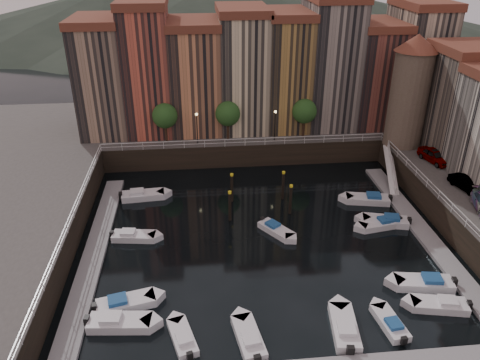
{
  "coord_description": "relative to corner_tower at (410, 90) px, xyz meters",
  "views": [
    {
      "loc": [
        -6.11,
        -38.78,
        26.42
      ],
      "look_at": [
        -1.84,
        4.0,
        4.3
      ],
      "focal_mm": 35.0,
      "sensor_mm": 36.0,
      "label": 1
    }
  ],
  "objects": [
    {
      "name": "far_terrace",
      "position": [
        -16.69,
        9.0,
        0.76
      ],
      "size": [
        48.7,
        10.3,
        17.5
      ],
      "color": "#95775F",
      "rests_on": "quay_far"
    },
    {
      "name": "car_b",
      "position": [
        1.74,
        -12.71,
        -6.51
      ],
      "size": [
        2.41,
        4.41,
        1.38
      ],
      "primitive_type": "imported",
      "rotation": [
        0.0,
        0.0,
        0.24
      ],
      "color": "gray",
      "rests_on": "quay_right"
    },
    {
      "name": "quay_far",
      "position": [
        -20.0,
        11.5,
        -8.69
      ],
      "size": [
        80.0,
        20.0,
        3.0
      ],
      "primitive_type": "cube",
      "color": "black",
      "rests_on": "ground"
    },
    {
      "name": "boat_right_3",
      "position": [
        -7.61,
        -14.18,
        -9.84
      ],
      "size": [
        4.71,
        2.4,
        1.06
      ],
      "rotation": [
        0.0,
        0.0,
        3.32
      ],
      "color": "silver",
      "rests_on": "ground"
    },
    {
      "name": "boat_near_2",
      "position": [
        -15.67,
        -28.01,
        -9.8
      ],
      "size": [
        2.43,
        5.15,
        1.16
      ],
      "rotation": [
        0.0,
        0.0,
        1.44
      ],
      "color": "silver",
      "rests_on": "ground"
    },
    {
      "name": "street_lamps",
      "position": [
        -21.0,
        2.7,
        -4.3
      ],
      "size": [
        10.36,
        0.36,
        4.18
      ],
      "color": "black",
      "rests_on": "quay_far"
    },
    {
      "name": "ground",
      "position": [
        -20.0,
        -14.5,
        -10.19
      ],
      "size": [
        200.0,
        200.0,
        0.0
      ],
      "primitive_type": "plane",
      "color": "black",
      "rests_on": "ground"
    },
    {
      "name": "boat_left_4",
      "position": [
        -32.64,
        -5.64,
        -9.8
      ],
      "size": [
        5.16,
        2.25,
        1.17
      ],
      "rotation": [
        0.0,
        0.0,
        0.08
      ],
      "color": "silver",
      "rests_on": "ground"
    },
    {
      "name": "boat_right_1",
      "position": [
        -7.29,
        -23.61,
        -9.8
      ],
      "size": [
        5.25,
        2.6,
        1.18
      ],
      "rotation": [
        0.0,
        0.0,
        2.98
      ],
      "color": "silver",
      "rests_on": "ground"
    },
    {
      "name": "boat_right_2",
      "position": [
        -6.83,
        -13.7,
        -9.82
      ],
      "size": [
        5.0,
        2.88,
        1.12
      ],
      "rotation": [
        0.0,
        0.0,
        2.88
      ],
      "color": "silver",
      "rests_on": "ground"
    },
    {
      "name": "gangway",
      "position": [
        -2.9,
        -4.5,
        -8.28
      ],
      "size": [
        2.78,
        8.32,
        3.73
      ],
      "color": "white",
      "rests_on": "ground"
    },
    {
      "name": "dock_right",
      "position": [
        -3.8,
        -15.5,
        -10.02
      ],
      "size": [
        2.0,
        28.0,
        0.35
      ],
      "primitive_type": "cube",
      "color": "gray",
      "rests_on": "ground"
    },
    {
      "name": "boat_extra_942",
      "position": [
        -18.57,
        -14.08,
        -9.86
      ],
      "size": [
        3.58,
        4.17,
        0.98
      ],
      "rotation": [
        0.0,
        0.0,
        5.33
      ],
      "color": "silver",
      "rests_on": "ground"
    },
    {
      "name": "boat_left_0",
      "position": [
        -32.71,
        -25.74,
        -9.8
      ],
      "size": [
        5.17,
        2.29,
        1.17
      ],
      "rotation": [
        0.0,
        0.0,
        -0.1
      ],
      "color": "silver",
      "rests_on": "ground"
    },
    {
      "name": "boat_right_4",
      "position": [
        -7.1,
        -9.08,
        -9.8
      ],
      "size": [
        5.18,
        2.74,
        1.16
      ],
      "rotation": [
        0.0,
        0.0,
        2.94
      ],
      "color": "silver",
      "rests_on": "ground"
    },
    {
      "name": "boat_near_1",
      "position": [
        -22.96,
        -28.28,
        -9.83
      ],
      "size": [
        2.35,
        4.75,
        1.07
      ],
      "rotation": [
        0.0,
        0.0,
        1.73
      ],
      "color": "silver",
      "rests_on": "ground"
    },
    {
      "name": "boat_left_2",
      "position": [
        -32.82,
        -13.88,
        -9.85
      ],
      "size": [
        4.58,
        2.19,
        1.03
      ],
      "rotation": [
        0.0,
        0.0,
        -0.14
      ],
      "color": "silver",
      "rests_on": "ground"
    },
    {
      "name": "dock_left",
      "position": [
        -36.2,
        -15.5,
        -10.02
      ],
      "size": [
        2.0,
        28.0,
        0.35
      ],
      "primitive_type": "cube",
      "color": "gray",
      "rests_on": "ground"
    },
    {
      "name": "car_a",
      "position": [
        1.62,
        -5.76,
        -6.42
      ],
      "size": [
        2.9,
        4.87,
        1.55
      ],
      "primitive_type": "imported",
      "rotation": [
        0.0,
        0.0,
        0.25
      ],
      "color": "gray",
      "rests_on": "quay_right"
    },
    {
      "name": "boat_left_1",
      "position": [
        -32.5,
        -23.59,
        -9.81
      ],
      "size": [
        5.07,
        2.82,
        1.14
      ],
      "rotation": [
        0.0,
        0.0,
        0.23
      ],
      "color": "silver",
      "rests_on": "ground"
    },
    {
      "name": "boat_near_3",
      "position": [
        -12.0,
        -27.82,
        -9.88
      ],
      "size": [
        1.97,
        4.19,
        0.94
      ],
      "rotation": [
        0.0,
        0.0,
        1.7
      ],
      "color": "silver",
      "rests_on": "ground"
    },
    {
      "name": "boat_right_0",
      "position": [
        -7.23,
        -26.29,
        -9.83
      ],
      "size": [
        4.77,
        2.54,
        1.07
      ],
      "rotation": [
        0.0,
        0.0,
        2.94
      ],
      "color": "silver",
      "rests_on": "ground"
    },
    {
      "name": "promenade_trees",
      "position": [
        -21.33,
        3.7,
        -3.61
      ],
      "size": [
        21.2,
        3.2,
        5.2
      ],
      "color": "black",
      "rests_on": "quay_far"
    },
    {
      "name": "boat_near_0",
      "position": [
        -27.8,
        -27.73,
        -9.88
      ],
      "size": [
        2.48,
        4.21,
        0.94
      ],
      "rotation": [
        0.0,
        0.0,
        1.84
      ],
      "color": "silver",
      "rests_on": "ground"
    },
    {
      "name": "mountains",
      "position": [
        -18.28,
        95.5,
        -2.28
      ],
      "size": [
        145.0,
        100.0,
        18.0
      ],
      "color": "#2D382D",
      "rests_on": "ground"
    },
    {
      "name": "railings",
      "position": [
        -20.0,
        -9.62,
        -6.41
      ],
      "size": [
        36.08,
        34.04,
        0.52
      ],
      "color": "white",
      "rests_on": "ground"
    },
    {
      "name": "corner_tower",
      "position": [
        0.0,
        0.0,
        0.0
      ],
      "size": [
        5.2,
        5.2,
        13.8
      ],
      "color": "#6B5B4C",
      "rests_on": "quay_right"
    },
    {
      "name": "mooring_pilings",
      "position": [
        -19.62,
        -9.14,
        -8.54
      ],
      "size": [
        6.92,
        4.38,
        3.78
      ],
      "color": "black",
      "rests_on": "ground"
    }
  ]
}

